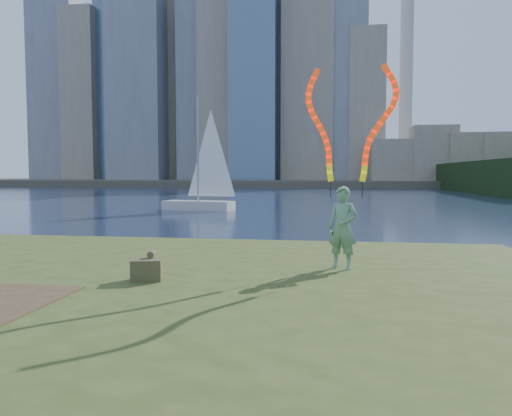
# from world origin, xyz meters

# --- Properties ---
(ground) EXTENTS (320.00, 320.00, 0.00)m
(ground) POSITION_xyz_m (0.00, 0.00, 0.00)
(ground) COLOR #192640
(ground) RESTS_ON ground
(grassy_knoll) EXTENTS (20.00, 18.00, 0.80)m
(grassy_knoll) POSITION_xyz_m (0.00, -2.30, 0.34)
(grassy_knoll) COLOR #39481A
(grassy_knoll) RESTS_ON ground
(far_shore) EXTENTS (320.00, 40.00, 1.20)m
(far_shore) POSITION_xyz_m (0.00, 95.00, 0.60)
(far_shore) COLOR #4C4737
(far_shore) RESTS_ON ground
(woman_with_ribbons) EXTENTS (1.85, 0.76, 3.87)m
(woman_with_ribbons) POSITION_xyz_m (3.20, 0.40, 2.25)
(woman_with_ribbons) COLOR #186C2A
(woman_with_ribbons) RESTS_ON grassy_knoll
(canvas_bag) EXTENTS (0.53, 0.60, 0.45)m
(canvas_bag) POSITION_xyz_m (0.11, -1.06, 0.98)
(canvas_bag) COLOR #4F4E28
(canvas_bag) RESTS_ON grassy_knoll
(sailboat) EXTENTS (5.15, 2.33, 7.72)m
(sailboat) POSITION_xyz_m (-5.73, 24.04, 1.33)
(sailboat) COLOR beige
(sailboat) RESTS_ON ground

